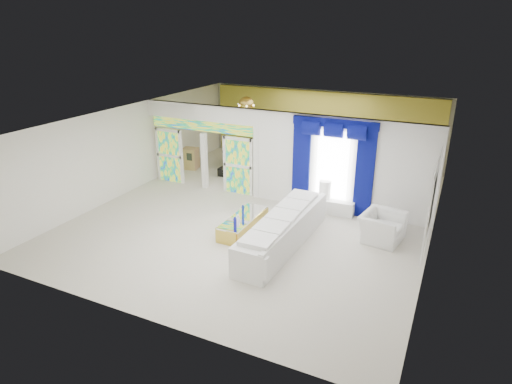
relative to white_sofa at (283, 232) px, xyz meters
The scene contains 22 objects.
floor 2.41m from the white_sofa, 127.12° to the left, with size 12.00×12.00×0.00m, color #B7AF9E.
dividing_wall 3.18m from the white_sofa, 76.15° to the left, with size 5.70×0.18×3.00m, color white.
dividing_header 5.67m from the white_sofa, 145.94° to the left, with size 4.30×0.18×0.55m, color white.
stained_panel_left 6.43m from the white_sofa, 153.10° to the left, with size 0.95×0.04×2.00m, color #994C3F.
stained_panel_right 4.12m from the white_sofa, 134.64° to the left, with size 0.95×0.04×2.00m, color #994C3F.
stained_transom 5.50m from the white_sofa, 145.94° to the left, with size 4.00×0.05×0.35m, color #994C3F.
window_pane 3.02m from the white_sofa, 80.58° to the left, with size 1.00×0.02×2.30m, color white.
blue_drape_left 2.99m from the white_sofa, 100.96° to the left, with size 0.55×0.10×2.80m, color #030D42.
blue_drape_right 3.29m from the white_sofa, 62.11° to the left, with size 0.55×0.10×2.80m, color #030D42.
blue_pelmet 3.71m from the white_sofa, 80.48° to the left, with size 2.60×0.12×0.25m, color #030D42.
wall_mirror 3.80m from the white_sofa, 14.36° to the left, with size 0.04×2.70×1.90m, color white.
gold_curtains 8.00m from the white_sofa, 100.43° to the left, with size 9.70×0.12×2.90m, color gold.
white_sofa is the anchor object (origin of this frame).
coffee_table 1.39m from the white_sofa, 167.47° to the left, with size 0.65×1.94×0.43m, color gold.
console_table 2.72m from the white_sofa, 76.92° to the left, with size 1.32×0.42×0.44m, color silver.
table_lamp 2.69m from the white_sofa, 83.21° to the left, with size 0.36×0.36×0.58m, color white.
armchair 2.74m from the white_sofa, 32.22° to the left, with size 1.18×1.03×0.77m, color white.
grand_piano 7.08m from the white_sofa, 123.67° to the left, with size 1.40×1.84×0.93m, color black.
piano_bench 5.82m from the white_sofa, 132.45° to the left, with size 0.97×0.38×0.32m, color black.
tv_console 7.42m from the white_sofa, 142.59° to the left, with size 0.59×0.53×0.85m, color tan.
chandelier 6.86m from the white_sofa, 125.19° to the left, with size 0.60×0.60×0.60m, color gold.
decanters 1.35m from the white_sofa, behind, with size 0.20×0.78×0.29m.
Camera 1 is at (5.24, -11.63, 5.61)m, focal length 30.64 mm.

